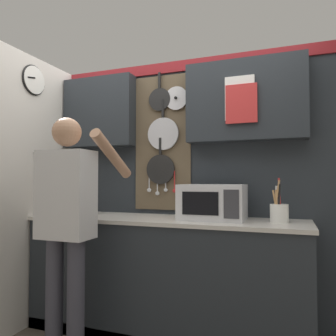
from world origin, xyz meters
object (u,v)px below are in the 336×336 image
knife_block (72,204)px  person (67,213)px  microwave (213,202)px  utensil_crock (279,212)px

knife_block → person: size_ratio=0.15×
microwave → knife_block: size_ratio=1.90×
utensil_crock → person: size_ratio=0.19×
knife_block → utensil_crock: utensil_crock is taller
knife_block → person: bearing=-56.3°
knife_block → person: 0.70m
knife_block → utensil_crock: size_ratio=0.81×
utensil_crock → person: (-1.40, -0.58, -0.00)m
microwave → person: size_ratio=0.29×
microwave → person: bearing=-147.8°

